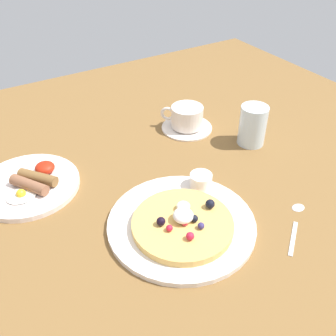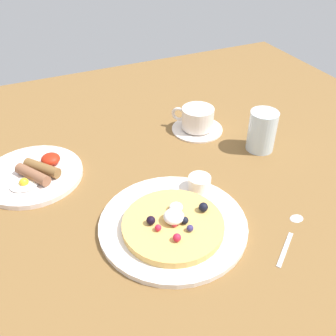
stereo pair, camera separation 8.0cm
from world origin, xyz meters
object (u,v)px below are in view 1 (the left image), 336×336
(syrup_ramekin, at_px, (201,180))
(coffee_cup, at_px, (187,116))
(coffee_saucer, at_px, (187,127))
(pancake_plate, at_px, (181,224))
(breakfast_plate, at_px, (28,185))
(teaspoon, at_px, (297,217))
(water_glass, at_px, (253,125))

(syrup_ramekin, bearing_deg, coffee_cup, 63.23)
(syrup_ramekin, relative_size, coffee_saucer, 0.35)
(pancake_plate, xyz_separation_m, coffee_cup, (0.21, 0.30, 0.03))
(syrup_ramekin, xyz_separation_m, breakfast_plate, (-0.31, 0.20, -0.02))
(syrup_ramekin, relative_size, coffee_cup, 0.49)
(teaspoon, bearing_deg, water_glass, 67.92)
(breakfast_plate, bearing_deg, pancake_plate, -50.77)
(breakfast_plate, relative_size, water_glass, 2.18)
(breakfast_plate, xyz_separation_m, coffee_cup, (0.43, 0.03, 0.03))
(syrup_ramekin, xyz_separation_m, coffee_saucer, (0.12, 0.23, -0.02))
(syrup_ramekin, bearing_deg, coffee_saucer, 62.92)
(syrup_ramekin, relative_size, breakfast_plate, 0.22)
(pancake_plate, relative_size, water_glass, 2.81)
(breakfast_plate, bearing_deg, teaspoon, -41.11)
(coffee_saucer, distance_m, teaspoon, 0.40)
(syrup_ramekin, height_order, breakfast_plate, syrup_ramekin)
(pancake_plate, distance_m, syrup_ramekin, 0.12)
(coffee_saucer, distance_m, coffee_cup, 0.03)
(teaspoon, bearing_deg, syrup_ramekin, 123.27)
(coffee_saucer, xyz_separation_m, coffee_cup, (-0.00, 0.00, 0.03))
(coffee_saucer, bearing_deg, water_glass, -55.22)
(syrup_ramekin, height_order, coffee_saucer, syrup_ramekin)
(pancake_plate, bearing_deg, water_glass, 26.72)
(coffee_saucer, bearing_deg, coffee_cup, 137.47)
(breakfast_plate, distance_m, coffee_saucer, 0.43)
(syrup_ramekin, xyz_separation_m, coffee_cup, (0.12, 0.23, 0.01))
(pancake_plate, height_order, syrup_ramekin, syrup_ramekin)
(coffee_saucer, height_order, teaspoon, coffee_saucer)
(coffee_saucer, relative_size, coffee_cup, 1.39)
(breakfast_plate, height_order, teaspoon, breakfast_plate)
(coffee_saucer, xyz_separation_m, teaspoon, (-0.01, -0.40, -0.00))
(pancake_plate, bearing_deg, coffee_cup, 55.00)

